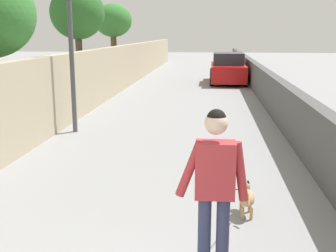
% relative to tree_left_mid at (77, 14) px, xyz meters
% --- Properties ---
extents(ground_plane, '(80.00, 80.00, 0.00)m').
position_rel_tree_left_mid_xyz_m(ground_plane, '(1.00, -3.70, -3.18)').
color(ground_plane, gray).
extents(wall_left, '(48.00, 0.30, 1.97)m').
position_rel_tree_left_mid_xyz_m(wall_left, '(-1.00, -0.67, -2.20)').
color(wall_left, tan).
rests_on(wall_left, ground).
extents(fence_right, '(48.00, 0.30, 1.20)m').
position_rel_tree_left_mid_xyz_m(fence_right, '(-1.00, -6.74, -2.58)').
color(fence_right, '#4C4C4C').
rests_on(fence_right, ground).
extents(tree_left_mid, '(1.91, 1.91, 4.15)m').
position_rel_tree_left_mid_xyz_m(tree_left_mid, '(0.00, 0.00, 0.00)').
color(tree_left_mid, brown).
rests_on(tree_left_mid, ground).
extents(tree_left_far, '(1.85, 1.85, 3.94)m').
position_rel_tree_left_mid_xyz_m(tree_left_far, '(6.00, 0.13, -0.12)').
color(tree_left_far, brown).
rests_on(tree_left_far, ground).
extents(lamp_post, '(0.36, 0.36, 3.86)m').
position_rel_tree_left_mid_xyz_m(lamp_post, '(-4.45, -1.22, -0.50)').
color(lamp_post, '#4C4C51').
rests_on(lamp_post, ground).
extents(person_skateboarder, '(0.23, 0.71, 1.76)m').
position_rel_tree_left_mid_xyz_m(person_skateboarder, '(-10.97, -4.79, -2.06)').
color(person_skateboarder, '#333859').
rests_on(person_skateboarder, skateboard).
extents(dog, '(2.10, 0.60, 1.06)m').
position_rel_tree_left_mid_xyz_m(dog, '(-9.18, -5.27, -2.90)').
color(dog, tan).
rests_on(dog, ground).
extents(car_near, '(4.26, 1.80, 1.54)m').
position_rel_tree_left_mid_xyz_m(car_near, '(6.95, -5.59, -2.46)').
color(car_near, '#B71414').
rests_on(car_near, ground).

